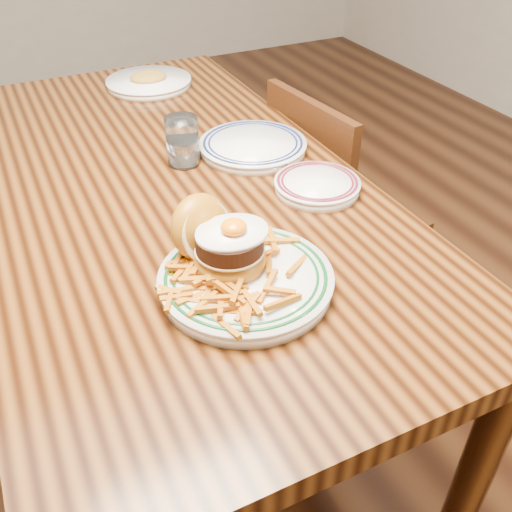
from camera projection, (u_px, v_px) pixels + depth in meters
name	position (u px, v px, depth m)	size (l,w,h in m)	color
floor	(187.00, 392.00, 1.76)	(6.00, 6.00, 0.00)	black
table	(168.00, 212.00, 1.37)	(0.85, 1.60, 0.75)	black
chair_right	(332.00, 211.00, 1.78)	(0.42, 0.42, 0.82)	#3C1D0C
main_plate	(238.00, 266.00, 0.99)	(0.31, 0.33, 0.15)	white
side_plate	(317.00, 185.00, 1.26)	(0.19, 0.20, 0.03)	white
rear_plate	(253.00, 146.00, 1.42)	(0.27, 0.27, 0.03)	white
water_glass	(183.00, 144.00, 1.35)	(0.08, 0.08, 0.12)	white
far_plate	(149.00, 82.00, 1.78)	(0.26, 0.26, 0.05)	white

